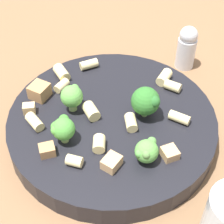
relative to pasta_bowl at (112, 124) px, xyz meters
The scene contains 23 objects.
ground_plane 0.02m from the pasta_bowl, ahead, with size 2.00×2.00×0.00m, color brown.
pasta_bowl is the anchor object (origin of this frame).
broccoli_floret_0 0.09m from the pasta_bowl, 51.74° to the right, with size 0.03×0.03×0.04m.
broccoli_floret_1 0.07m from the pasta_bowl, 101.68° to the right, with size 0.03×0.03×0.04m.
broccoli_floret_2 0.09m from the pasta_bowl, 34.02° to the left, with size 0.03×0.03×0.03m.
broccoli_floret_3 0.06m from the pasta_bowl, 98.28° to the left, with size 0.04×0.04×0.05m.
rigatoni_0 0.10m from the pasta_bowl, 24.83° to the right, with size 0.01×0.01×0.02m, color beige.
rigatoni_1 0.11m from the pasta_bowl, 126.90° to the left, with size 0.01×0.01×0.02m, color beige.
rigatoni_2 0.11m from the pasta_bowl, 76.44° to the right, with size 0.01×0.01×0.03m, color beige.
rigatoni_3 0.10m from the pasta_bowl, 123.16° to the right, with size 0.01×0.01×0.02m, color beige.
rigatoni_4 0.04m from the pasta_bowl, 85.33° to the right, with size 0.02×0.02×0.03m, color beige.
rigatoni_5 0.12m from the pasta_bowl, 156.71° to the right, with size 0.01×0.01×0.03m, color beige.
rigatoni_6 0.12m from the pasta_bowl, 133.17° to the right, with size 0.02×0.02×0.03m, color beige.
rigatoni_7 0.04m from the pasta_bowl, 60.15° to the left, with size 0.02×0.02×0.03m, color beige.
rigatoni_8 0.10m from the pasta_bowl, 92.47° to the left, with size 0.01×0.01×0.03m, color beige.
rigatoni_9 0.11m from the pasta_bowl, 138.40° to the left, with size 0.02×0.02×0.03m, color beige.
rigatoni_10 0.06m from the pasta_bowl, 11.92° to the right, with size 0.02×0.02×0.02m, color beige.
chicken_chunk_0 0.12m from the pasta_bowl, 107.02° to the right, with size 0.03×0.03×0.02m, color #A87A4C.
chicken_chunk_1 0.09m from the pasta_bowl, ahead, with size 0.02×0.02×0.01m, color tan.
chicken_chunk_2 0.12m from the pasta_bowl, 91.08° to the right, with size 0.02×0.01×0.01m, color tan.
chicken_chunk_3 0.11m from the pasta_bowl, 46.95° to the right, with size 0.02×0.02×0.01m, color #A87A4C.
chicken_chunk_4 0.10m from the pasta_bowl, 51.10° to the left, with size 0.02×0.02×0.01m, color tan.
pepper_shaker 0.21m from the pasta_bowl, 146.14° to the left, with size 0.03×0.03×0.08m.
Camera 1 is at (0.37, 0.03, 0.42)m, focal length 60.00 mm.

